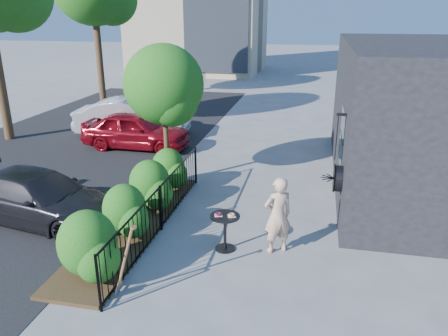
% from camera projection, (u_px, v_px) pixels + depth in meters
% --- Properties ---
extents(ground, '(120.00, 120.00, 0.00)m').
position_uv_depth(ground, '(225.00, 236.00, 9.85)').
color(ground, gray).
rests_on(ground, ground).
extents(fence, '(0.05, 6.05, 1.10)m').
position_uv_depth(fence, '(161.00, 208.00, 9.95)').
color(fence, black).
rests_on(fence, ground).
extents(planting_bed, '(1.30, 6.00, 0.08)m').
position_uv_depth(planting_bed, '(133.00, 225.00, 10.27)').
color(planting_bed, '#382616').
rests_on(planting_bed, ground).
extents(shrubs, '(1.10, 5.60, 1.24)m').
position_uv_depth(shrubs, '(137.00, 198.00, 10.11)').
color(shrubs, '#235413').
rests_on(shrubs, ground).
extents(patio_tree, '(2.20, 2.20, 3.94)m').
position_uv_depth(patio_tree, '(166.00, 90.00, 11.88)').
color(patio_tree, '#3F2B19').
rests_on(patio_tree, ground).
extents(street, '(9.00, 30.00, 0.01)m').
position_uv_depth(street, '(31.00, 169.00, 13.98)').
color(street, black).
rests_on(street, ground).
extents(cafe_table, '(0.63, 0.63, 0.84)m').
position_uv_depth(cafe_table, '(225.00, 226.00, 9.13)').
color(cafe_table, black).
rests_on(cafe_table, ground).
extents(woman, '(0.72, 0.65, 1.66)m').
position_uv_depth(woman, '(278.00, 215.00, 8.97)').
color(woman, '#DBAD8E').
rests_on(woman, ground).
extents(shovel, '(0.50, 0.19, 1.46)m').
position_uv_depth(shovel, '(124.00, 265.00, 7.55)').
color(shovel, brown).
rests_on(shovel, ground).
extents(car_red, '(3.95, 1.64, 1.34)m').
position_uv_depth(car_red, '(136.00, 130.00, 15.97)').
color(car_red, maroon).
rests_on(car_red, ground).
extents(car_silver, '(4.69, 2.15, 1.49)m').
position_uv_depth(car_silver, '(133.00, 117.00, 17.56)').
color(car_silver, '#B5B4BA').
rests_on(car_silver, ground).
extents(car_darkgrey, '(4.42, 2.34, 1.22)m').
position_uv_depth(car_darkgrey, '(39.00, 197.00, 10.37)').
color(car_darkgrey, black).
rests_on(car_darkgrey, ground).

